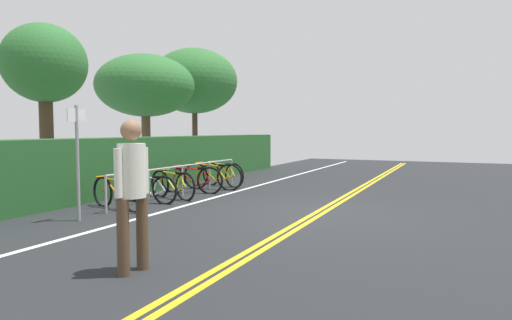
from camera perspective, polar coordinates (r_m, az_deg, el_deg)
name	(u,v)px	position (r m, az deg, el deg)	size (l,w,h in m)	color
ground_plane	(319,214)	(9.04, 8.09, -6.90)	(33.03, 10.76, 0.05)	#232628
centre_line_yellow_inner	(323,213)	(9.01, 8.58, -6.77)	(29.73, 0.10, 0.00)	gold
centre_line_yellow_outer	(315,213)	(9.06, 7.60, -6.70)	(29.73, 0.10, 0.00)	gold
bike_lane_stripe_white	(194,203)	(10.24, -7.90, -5.48)	(29.73, 0.12, 0.00)	white
bike_rack	(182,173)	(11.40, -9.44, -1.66)	(5.42, 0.05, 0.77)	#9EA0A5
bicycle_0	(118,193)	(9.76, -17.30, -4.12)	(0.56, 1.74, 0.71)	black
bicycle_1	(147,189)	(10.48, -13.74, -3.58)	(0.46, 1.63, 0.69)	black
bicycle_2	(172,185)	(10.97, -10.66, -3.12)	(0.60, 1.62, 0.72)	black
bicycle_3	(191,180)	(11.86, -8.27, -2.50)	(0.46, 1.77, 0.75)	black
bicycle_4	(213,176)	(12.49, -5.59, -2.09)	(0.46, 1.80, 0.78)	black
bicycle_5	(223,174)	(13.22, -4.31, -1.82)	(0.60, 1.66, 0.76)	black
pedestrian	(132,185)	(5.31, -15.61, -3.07)	(0.49, 0.32, 1.77)	#4C3826
sign_post_near	(77,151)	(8.67, -21.93, 1.05)	(0.36, 0.09, 2.10)	gray
hedge_backdrop	(162,161)	(13.60, -11.92, -0.14)	(14.37, 1.02, 1.46)	#235626
tree_mid	(45,66)	(12.85, -25.47, 10.85)	(2.12, 2.12, 4.38)	#473323
tree_far_right	(145,86)	(16.40, -14.01, 9.17)	(3.47, 3.47, 4.32)	brown
tree_extra	(194,81)	(18.97, -7.89, 9.96)	(3.58, 3.58, 5.04)	#473323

